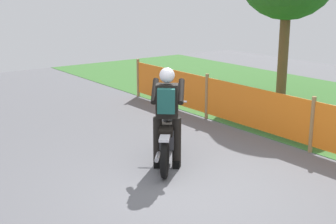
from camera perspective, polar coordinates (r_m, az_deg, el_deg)
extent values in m
cube|color=#5B5B60|center=(7.13, 3.68, -9.35)|extent=(24.00, 24.00, 0.02)
cylinder|color=#997547|center=(13.01, -3.68, 4.21)|extent=(0.08, 0.08, 1.05)
cylinder|color=#997547|center=(10.74, 4.78, 1.93)|extent=(0.08, 0.08, 1.05)
cylinder|color=#997547|center=(8.84, 17.26, -1.51)|extent=(0.08, 0.08, 1.05)
cube|color=orange|center=(11.84, 0.15, 3.28)|extent=(2.82, 0.02, 0.85)
cube|color=orange|center=(9.72, 10.42, 0.49)|extent=(2.82, 0.02, 0.85)
cylinder|color=brown|center=(13.44, 13.98, 7.29)|extent=(0.28, 0.28, 2.51)
torus|color=black|center=(8.67, 0.34, -2.56)|extent=(0.55, 0.50, 0.64)
cylinder|color=silver|center=(8.67, 0.34, -2.56)|extent=(0.14, 0.14, 0.14)
torus|color=black|center=(7.36, -0.40, -5.76)|extent=(0.55, 0.50, 0.64)
cylinder|color=silver|center=(7.36, -0.40, -5.76)|extent=(0.14, 0.14, 0.14)
cube|color=#38383D|center=(7.91, -0.03, -2.92)|extent=(0.61, 0.57, 0.32)
ellipsoid|color=black|center=(8.07, 0.09, -0.95)|extent=(0.55, 0.52, 0.22)
cube|color=black|center=(7.62, -0.17, -2.13)|extent=(0.56, 0.53, 0.10)
cube|color=silver|center=(7.25, -0.41, -3.19)|extent=(0.37, 0.35, 0.04)
cylinder|color=silver|center=(8.54, 0.32, -0.83)|extent=(0.21, 0.19, 0.56)
sphere|color=white|center=(8.63, 0.39, 0.91)|extent=(0.25, 0.25, 0.18)
cylinder|color=silver|center=(8.41, 0.30, 1.31)|extent=(0.41, 0.47, 0.03)
cylinder|color=silver|center=(7.72, -1.22, -5.28)|extent=(0.46, 0.41, 0.07)
cylinder|color=black|center=(7.80, -1.28, -3.69)|extent=(0.21, 0.21, 0.86)
cube|color=black|center=(7.93, -1.27, -6.22)|extent=(0.27, 0.25, 0.12)
cylinder|color=black|center=(7.78, 1.07, -3.74)|extent=(0.21, 0.21, 0.86)
cube|color=black|center=(7.91, 1.06, -6.29)|extent=(0.27, 0.25, 0.12)
cube|color=black|center=(7.60, -0.11, 1.37)|extent=(0.42, 0.43, 0.56)
cylinder|color=black|center=(7.76, -1.63, 2.59)|extent=(0.43, 0.39, 0.38)
cylinder|color=black|center=(7.73, 1.62, 2.54)|extent=(0.43, 0.39, 0.38)
sphere|color=silver|center=(7.51, -0.11, 4.53)|extent=(0.35, 0.35, 0.25)
cube|color=black|center=(7.61, -0.06, 4.66)|extent=(0.14, 0.16, 0.08)
cube|color=#194C47|center=(7.42, -0.21, 1.37)|extent=(0.30, 0.32, 0.40)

